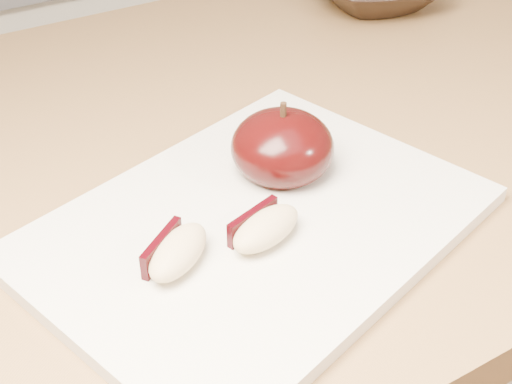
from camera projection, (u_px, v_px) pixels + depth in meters
back_cabinet at (1, 173)px, 1.35m from camera, size 2.40×0.62×0.94m
cutting_board at (256, 226)px, 0.54m from camera, size 0.38×0.32×0.01m
apple_half at (282, 147)px, 0.57m from camera, size 0.09×0.09×0.07m
apple_wedge_a at (176, 251)px, 0.49m from camera, size 0.07×0.06×0.02m
apple_wedge_b at (265, 228)px, 0.51m from camera, size 0.07×0.05×0.02m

